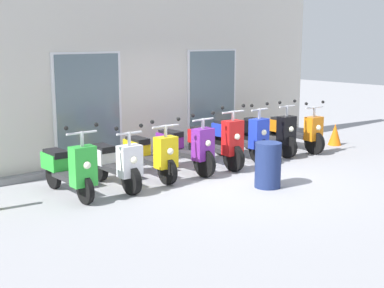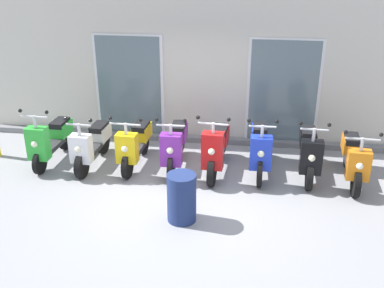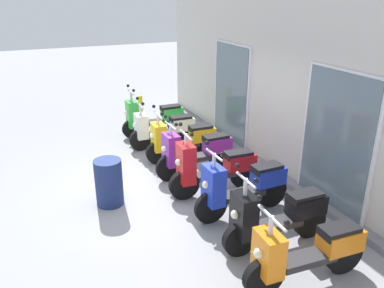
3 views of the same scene
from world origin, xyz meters
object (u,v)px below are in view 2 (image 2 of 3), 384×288
(scooter_black, at_px, (309,152))
(scooter_blue, at_px, (260,147))
(scooter_purple, at_px, (175,145))
(scooter_red, at_px, (217,148))
(scooter_green, at_px, (51,139))
(scooter_white, at_px, (92,144))
(scooter_yellow, at_px, (135,143))
(scooter_orange, at_px, (353,158))
(trash_bin, at_px, (182,198))

(scooter_black, bearing_deg, scooter_blue, -179.80)
(scooter_purple, bearing_deg, scooter_blue, 2.59)
(scooter_purple, height_order, scooter_red, scooter_red)
(scooter_green, xyz_separation_m, scooter_purple, (2.49, 0.01, 0.02))
(scooter_white, height_order, scooter_red, scooter_red)
(scooter_black, bearing_deg, scooter_yellow, -179.66)
(scooter_white, distance_m, scooter_purple, 1.64)
(scooter_green, height_order, scooter_yellow, scooter_green)
(scooter_white, bearing_deg, scooter_orange, 0.12)
(scooter_orange, bearing_deg, scooter_blue, 176.43)
(scooter_white, xyz_separation_m, scooter_red, (2.43, 0.02, 0.05))
(scooter_green, height_order, scooter_black, scooter_green)
(scooter_white, bearing_deg, scooter_green, 178.03)
(scooter_white, distance_m, scooter_blue, 3.23)
(scooter_red, relative_size, trash_bin, 2.12)
(scooter_black, relative_size, scooter_orange, 0.98)
(scooter_blue, distance_m, trash_bin, 2.18)
(scooter_yellow, bearing_deg, scooter_purple, -3.99)
(scooter_white, height_order, trash_bin, scooter_white)
(scooter_black, distance_m, trash_bin, 2.78)
(trash_bin, bearing_deg, scooter_green, 149.02)
(scooter_red, bearing_deg, scooter_green, 179.89)
(scooter_purple, xyz_separation_m, scooter_blue, (1.59, 0.07, 0.01))
(scooter_green, bearing_deg, scooter_blue, 1.20)
(scooter_black, distance_m, scooter_orange, 0.79)
(scooter_purple, distance_m, scooter_blue, 1.59)
(scooter_white, xyz_separation_m, scooter_purple, (1.64, 0.04, 0.06))
(scooter_purple, xyz_separation_m, trash_bin, (0.40, -1.75, -0.11))
(scooter_green, bearing_deg, scooter_orange, -0.19)
(scooter_white, height_order, scooter_purple, scooter_purple)
(scooter_yellow, xyz_separation_m, scooter_blue, (2.39, 0.02, 0.05))
(scooter_blue, relative_size, scooter_orange, 1.00)
(scooter_red, bearing_deg, scooter_purple, 178.53)
(scooter_red, distance_m, scooter_black, 1.70)
(scooter_purple, bearing_deg, scooter_red, -1.47)
(scooter_green, xyz_separation_m, trash_bin, (2.90, -1.74, -0.09))
(scooter_green, relative_size, scooter_white, 1.01)
(scooter_purple, height_order, scooter_blue, scooter_blue)
(scooter_green, relative_size, scooter_black, 0.98)
(scooter_green, height_order, trash_bin, scooter_green)
(scooter_green, bearing_deg, scooter_red, -0.11)
(scooter_green, distance_m, trash_bin, 3.38)
(scooter_green, relative_size, scooter_yellow, 1.01)
(scooter_black, bearing_deg, trash_bin, -138.83)
(scooter_yellow, height_order, trash_bin, scooter_yellow)
(trash_bin, bearing_deg, scooter_yellow, 123.62)
(scooter_white, bearing_deg, trash_bin, -39.93)
(scooter_yellow, bearing_deg, trash_bin, -56.38)
(scooter_purple, relative_size, scooter_orange, 0.98)
(scooter_yellow, distance_m, scooter_red, 1.59)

